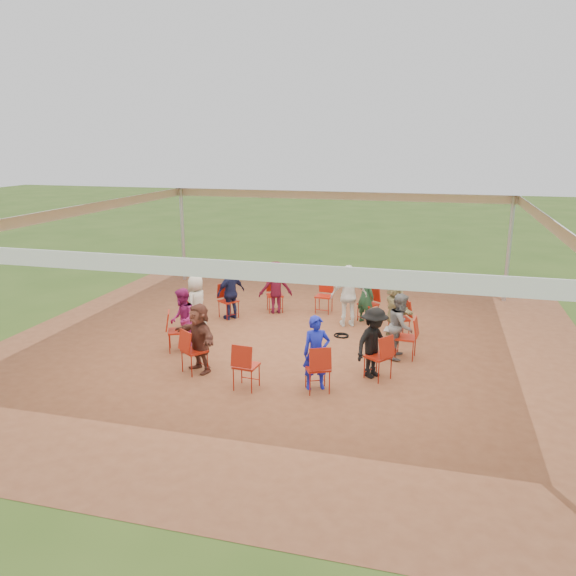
% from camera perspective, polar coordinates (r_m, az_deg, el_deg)
% --- Properties ---
extents(ground, '(80.00, 80.00, 0.00)m').
position_cam_1_polar(ground, '(12.80, 0.42, -5.67)').
color(ground, '#334F18').
rests_on(ground, ground).
extents(dirt_patch, '(13.00, 13.00, 0.00)m').
position_cam_1_polar(dirt_patch, '(12.80, 0.42, -5.65)').
color(dirt_patch, brown).
rests_on(dirt_patch, ground).
extents(tent, '(10.33, 10.33, 3.00)m').
position_cam_1_polar(tent, '(12.18, 0.44, 4.85)').
color(tent, '#B2B2B7').
rests_on(tent, ground).
extents(chair_0, '(0.47, 0.46, 0.90)m').
position_cam_1_polar(chair_0, '(12.09, 11.88, -4.97)').
color(chair_0, '#A31C0C').
rests_on(chair_0, ground).
extents(chair_1, '(0.58, 0.57, 0.90)m').
position_cam_1_polar(chair_1, '(13.33, 11.23, -3.09)').
color(chair_1, '#A31C0C').
rests_on(chair_1, ground).
extents(chair_2, '(0.60, 0.60, 0.90)m').
position_cam_1_polar(chair_2, '(14.36, 8.15, -1.67)').
color(chair_2, '#A31C0C').
rests_on(chair_2, ground).
extents(chair_3, '(0.46, 0.47, 0.90)m').
position_cam_1_polar(chair_3, '(14.96, 3.67, -0.87)').
color(chair_3, '#A31C0C').
rests_on(chair_3, ground).
extents(chair_4, '(0.57, 0.58, 0.90)m').
position_cam_1_polar(chair_4, '(15.05, -1.34, -0.76)').
color(chair_4, '#A31C0C').
rests_on(chair_4, ground).
extents(chair_5, '(0.60, 0.60, 0.90)m').
position_cam_1_polar(chair_5, '(14.59, -6.07, -1.34)').
color(chair_5, '#A31C0C').
rests_on(chair_5, ground).
extents(chair_6, '(0.47, 0.46, 0.90)m').
position_cam_1_polar(chair_6, '(13.67, -9.67, -2.57)').
color(chair_6, '#A31C0C').
rests_on(chair_6, ground).
extents(chair_7, '(0.58, 0.57, 0.90)m').
position_cam_1_polar(chair_7, '(12.46, -11.15, -4.34)').
color(chair_7, '#A31C0C').
rests_on(chair_7, ground).
extents(chair_8, '(0.60, 0.60, 0.90)m').
position_cam_1_polar(chair_8, '(11.26, -9.49, -6.34)').
color(chair_8, '#A31C0C').
rests_on(chair_8, ground).
extents(chair_9, '(0.46, 0.47, 0.90)m').
position_cam_1_polar(chair_9, '(10.44, -4.26, -7.89)').
color(chair_9, '#A31C0C').
rests_on(chair_9, ground).
extents(chair_10, '(0.57, 0.58, 0.90)m').
position_cam_1_polar(chair_10, '(10.32, 3.03, -8.13)').
color(chair_10, '#A31C0C').
rests_on(chair_10, ground).
extents(chair_11, '(0.60, 0.60, 0.90)m').
position_cam_1_polar(chair_11, '(10.96, 9.14, -6.92)').
color(chair_11, '#A31C0C').
rests_on(chair_11, ground).
extents(person_seated_0, '(0.45, 0.71, 1.39)m').
position_cam_1_polar(person_seated_0, '(12.03, 11.38, -3.78)').
color(person_seated_0, slate).
rests_on(person_seated_0, ground).
extents(person_seated_1, '(0.99, 1.38, 1.39)m').
position_cam_1_polar(person_seated_1, '(13.21, 10.80, -2.07)').
color(person_seated_1, tan).
rests_on(person_seated_1, ground).
extents(person_seated_2, '(0.61, 0.56, 1.39)m').
position_cam_1_polar(person_seated_2, '(14.20, 7.86, -0.77)').
color(person_seated_2, '#245032').
rests_on(person_seated_2, ground).
extents(person_seated_3, '(1.00, 0.79, 1.39)m').
position_cam_1_polar(person_seated_3, '(14.87, -1.27, 0.06)').
color(person_seated_3, '#460A1B').
rests_on(person_seated_3, ground).
extents(person_seated_4, '(0.81, 0.91, 1.39)m').
position_cam_1_polar(person_seated_4, '(14.42, -5.82, -0.47)').
color(person_seated_4, '#181B3F').
rests_on(person_seated_4, ground).
extents(person_seated_5, '(0.44, 0.71, 1.39)m').
position_cam_1_polar(person_seated_5, '(13.54, -9.27, -1.60)').
color(person_seated_5, '#BBB5A5').
rests_on(person_seated_5, ground).
extents(person_seated_6, '(0.64, 0.78, 1.39)m').
position_cam_1_polar(person_seated_6, '(12.38, -10.66, -3.21)').
color(person_seated_6, '#8C1A5C').
rests_on(person_seated_6, ground).
extents(person_seated_7, '(1.34, 1.14, 1.39)m').
position_cam_1_polar(person_seated_7, '(11.23, -9.02, -5.00)').
color(person_seated_7, brown).
rests_on(person_seated_7, ground).
extents(person_seated_8, '(0.60, 0.52, 1.39)m').
position_cam_1_polar(person_seated_8, '(10.34, 2.90, -6.59)').
color(person_seated_8, '#141DA7').
rests_on(person_seated_8, ground).
extents(person_seated_9, '(0.88, 0.99, 1.39)m').
position_cam_1_polar(person_seated_9, '(10.95, 8.72, -5.52)').
color(person_seated_9, black).
rests_on(person_seated_9, ground).
extents(standing_person, '(1.01, 0.74, 1.54)m').
position_cam_1_polar(standing_person, '(13.86, 6.20, -0.79)').
color(standing_person, white).
rests_on(standing_person, ground).
extents(cable_coil, '(0.37, 0.37, 0.03)m').
position_cam_1_polar(cable_coil, '(13.30, 5.48, -4.84)').
color(cable_coil, black).
rests_on(cable_coil, ground).
extents(laptop, '(0.29, 0.35, 0.23)m').
position_cam_1_polar(laptop, '(12.06, 10.61, -3.91)').
color(laptop, '#B7B7BC').
rests_on(laptop, ground).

